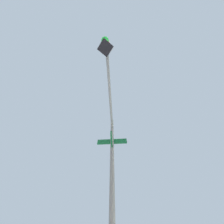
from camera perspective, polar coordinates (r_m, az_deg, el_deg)
name	(u,v)px	position (r m, az deg, el deg)	size (l,w,h in m)	color
traffic_signal_near	(109,114)	(2.88, -1.41, -0.81)	(2.37, 2.77, 5.74)	slate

